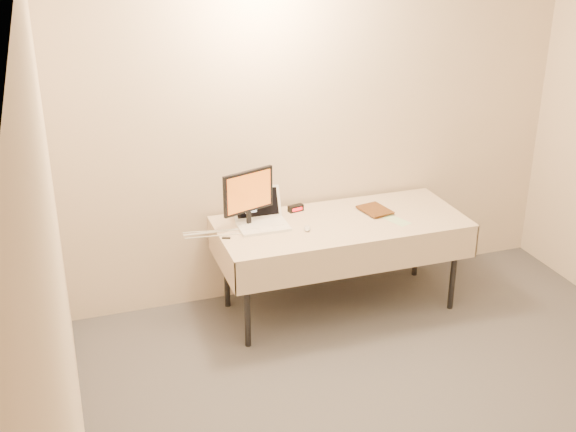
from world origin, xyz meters
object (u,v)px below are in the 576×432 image
object	(u,v)px
table	(341,228)
book	(365,199)
laptop	(261,217)
monitor	(248,194)

from	to	relation	value
table	book	bearing A→B (deg)	15.83
table	laptop	world-z (taller)	laptop
book	laptop	bearing A→B (deg)	164.08
monitor	book	world-z (taller)	monitor
laptop	monitor	bearing A→B (deg)	-175.35
laptop	monitor	xyz separation A→B (m)	(-0.09, -0.01, 0.19)
table	monitor	bearing A→B (deg)	168.87
laptop	monitor	world-z (taller)	monitor
table	book	distance (m)	0.30
monitor	book	size ratio (longest dim) A/B	1.68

